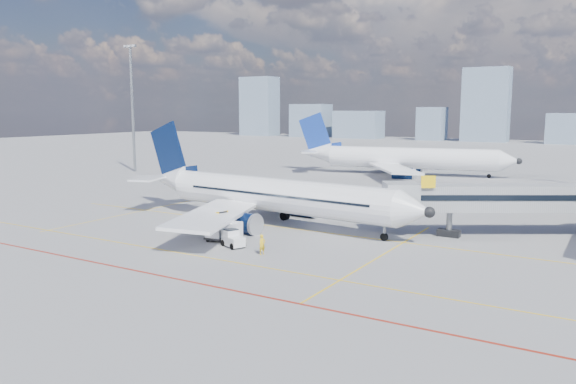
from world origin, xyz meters
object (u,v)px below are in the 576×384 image
main_aircraft (266,195)px  baggage_tug (233,239)px  ramp_worker (262,245)px  second_aircraft (401,158)px  cargo_dolly (224,231)px  belt_loader (200,225)px

main_aircraft → baggage_tug: size_ratio=14.40×
ramp_worker → second_aircraft: bearing=27.9°
main_aircraft → cargo_dolly: (1.47, -9.71, -2.14)m
baggage_tug → main_aircraft: bearing=131.1°
second_aircraft → cargo_dolly: (4.75, -62.86, -2.13)m
main_aircraft → belt_loader: bearing=-112.0°
cargo_dolly → ramp_worker: 6.17m
belt_loader → ramp_worker: size_ratio=3.62×
main_aircraft → second_aircraft: second_aircraft is taller
cargo_dolly → belt_loader: belt_loader is taller
main_aircraft → ramp_worker: size_ratio=21.51×
main_aircraft → cargo_dolly: 10.05m
main_aircraft → belt_loader: size_ratio=5.94×
ramp_worker → belt_loader: bearing=85.1°
main_aircraft → ramp_worker: 14.07m
baggage_tug → cargo_dolly: (-1.88, 1.16, 0.31)m
main_aircraft → cargo_dolly: size_ratio=10.11×
main_aircraft → second_aircraft: 53.25m
baggage_tug → ramp_worker: 4.03m
cargo_dolly → ramp_worker: bearing=-29.0°
main_aircraft → baggage_tug: 11.63m
cargo_dolly → ramp_worker: (5.80, -2.11, -0.19)m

